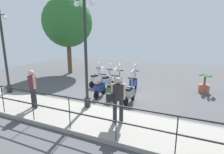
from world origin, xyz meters
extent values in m
plane|color=#4C4C4F|center=(0.00, 0.00, 0.00)|extent=(28.00, 28.00, 0.00)
cube|color=gray|center=(-3.20, 0.00, 0.07)|extent=(2.20, 20.00, 0.15)
cube|color=gray|center=(-2.15, 0.00, 0.07)|extent=(0.10, 20.00, 0.15)
cube|color=black|center=(-4.20, 0.00, 1.20)|extent=(0.04, 16.00, 0.04)
cube|color=black|center=(-4.20, 0.00, 0.73)|extent=(0.04, 16.00, 0.04)
cylinder|color=black|center=(-4.20, -3.20, 0.68)|extent=(0.03, 0.03, 1.05)
cylinder|color=black|center=(-4.20, -1.60, 0.68)|extent=(0.03, 0.03, 1.05)
cylinder|color=black|center=(-4.20, 0.00, 0.68)|extent=(0.03, 0.03, 1.05)
cylinder|color=black|center=(-4.20, 1.60, 0.68)|extent=(0.03, 0.03, 1.05)
cylinder|color=black|center=(-4.20, 3.20, 0.68)|extent=(0.03, 0.03, 1.05)
cylinder|color=#232D28|center=(-2.40, 0.47, 0.35)|extent=(0.26, 0.26, 0.40)
cylinder|color=#232D28|center=(-2.40, 0.47, 2.40)|extent=(0.12, 0.12, 4.51)
sphere|color=white|center=(-2.40, 0.12, 4.27)|extent=(0.20, 0.20, 0.20)
sphere|color=white|center=(-2.40, 0.82, 4.27)|extent=(0.20, 0.20, 0.20)
cylinder|color=#232D28|center=(-2.40, 5.37, 0.35)|extent=(0.26, 0.26, 0.40)
cylinder|color=#232D28|center=(-2.40, 5.37, 2.25)|extent=(0.12, 0.12, 4.19)
sphere|color=white|center=(-2.40, 5.02, 3.95)|extent=(0.20, 0.20, 0.20)
cylinder|color=#28282D|center=(-3.12, -1.34, 0.56)|extent=(0.14, 0.14, 0.82)
cylinder|color=#28282D|center=(-3.19, -1.13, 0.56)|extent=(0.14, 0.14, 0.82)
cylinder|color=#232328|center=(-3.16, -1.24, 1.25)|extent=(0.40, 0.40, 0.55)
sphere|color=tan|center=(-3.16, -1.24, 1.63)|extent=(0.22, 0.22, 0.22)
cylinder|color=tan|center=(-3.10, -1.43, 1.26)|extent=(0.09, 0.09, 0.52)
cylinder|color=tan|center=(-3.21, -1.04, 1.26)|extent=(0.09, 0.09, 0.52)
cube|color=black|center=(-3.28, -1.00, 1.07)|extent=(0.22, 0.31, 0.24)
cylinder|color=#28282D|center=(-3.36, 2.55, 0.56)|extent=(0.14, 0.14, 0.82)
cylinder|color=#28282D|center=(-3.43, 2.34, 0.56)|extent=(0.14, 0.14, 0.82)
cylinder|color=brown|center=(-3.40, 2.45, 1.25)|extent=(0.41, 0.41, 0.55)
sphere|color=tan|center=(-3.40, 2.45, 1.63)|extent=(0.22, 0.22, 0.22)
cylinder|color=tan|center=(-3.33, 2.64, 1.26)|extent=(0.09, 0.09, 0.52)
cylinder|color=tan|center=(-3.47, 2.26, 1.26)|extent=(0.09, 0.09, 0.52)
cylinder|color=brown|center=(3.79, 6.11, 1.37)|extent=(0.36, 0.36, 2.74)
sphere|color=#2D6B2D|center=(3.79, 6.11, 4.25)|extent=(4.05, 4.05, 4.05)
cylinder|color=#9E5B3D|center=(2.31, -4.18, 0.23)|extent=(0.56, 0.56, 0.45)
cylinder|color=brown|center=(2.31, -4.18, 0.70)|extent=(0.10, 0.10, 0.50)
ellipsoid|color=#235B28|center=(2.56, -4.18, 1.00)|extent=(0.56, 0.16, 0.10)
ellipsoid|color=#235B28|center=(2.06, -4.18, 1.00)|extent=(0.56, 0.16, 0.10)
ellipsoid|color=#235B28|center=(2.31, -3.93, 1.00)|extent=(0.56, 0.16, 0.10)
ellipsoid|color=#235B28|center=(2.31, -4.43, 1.00)|extent=(0.56, 0.16, 0.10)
ellipsoid|color=#235B28|center=(2.49, -4.00, 1.00)|extent=(0.56, 0.16, 0.10)
ellipsoid|color=#235B28|center=(2.13, -4.36, 1.00)|extent=(0.56, 0.16, 0.10)
cylinder|color=black|center=(-0.44, -0.91, 0.20)|extent=(0.40, 0.11, 0.40)
cylinder|color=black|center=(-1.27, -0.85, 0.20)|extent=(0.40, 0.11, 0.40)
cube|color=gray|center=(-0.94, -0.88, 0.48)|extent=(0.62, 0.32, 0.36)
cube|color=gray|center=(-0.65, -0.90, 0.50)|extent=(0.14, 0.31, 0.44)
cube|color=black|center=(-1.01, -0.87, 0.71)|extent=(0.42, 0.29, 0.10)
cylinder|color=gray|center=(-0.59, -0.90, 0.85)|extent=(0.19, 0.08, 0.55)
cube|color=black|center=(-0.59, -0.90, 1.13)|extent=(0.09, 0.44, 0.05)
cube|color=silver|center=(-0.53, -0.91, 1.33)|extent=(0.39, 0.06, 0.42)
cylinder|color=black|center=(-0.24, 0.06, 0.20)|extent=(0.40, 0.10, 0.40)
cylinder|color=black|center=(-1.07, 0.10, 0.20)|extent=(0.40, 0.10, 0.40)
cube|color=#2D6B38|center=(-0.74, 0.08, 0.48)|extent=(0.61, 0.31, 0.36)
cube|color=#2D6B38|center=(-0.45, 0.07, 0.50)|extent=(0.13, 0.31, 0.44)
cube|color=black|center=(-0.81, 0.09, 0.71)|extent=(0.41, 0.28, 0.10)
cylinder|color=gray|center=(-0.39, 0.07, 0.85)|extent=(0.19, 0.08, 0.55)
cube|color=black|center=(-0.39, 0.07, 1.13)|extent=(0.08, 0.44, 0.05)
cube|color=silver|center=(-0.33, 0.07, 1.33)|extent=(0.39, 0.05, 0.42)
cylinder|color=black|center=(-0.20, 0.82, 0.20)|extent=(0.40, 0.08, 0.40)
cylinder|color=black|center=(-1.03, 0.82, 0.20)|extent=(0.40, 0.08, 0.40)
cube|color=navy|center=(-0.70, 0.82, 0.48)|extent=(0.60, 0.28, 0.36)
cube|color=navy|center=(-0.41, 0.82, 0.50)|extent=(0.12, 0.30, 0.44)
cube|color=black|center=(-0.77, 0.82, 0.71)|extent=(0.40, 0.26, 0.10)
cylinder|color=gray|center=(-0.35, 0.82, 0.85)|extent=(0.18, 0.07, 0.55)
cube|color=black|center=(-0.35, 0.82, 1.13)|extent=(0.06, 0.44, 0.05)
cube|color=silver|center=(-0.29, 0.82, 1.33)|extent=(0.39, 0.03, 0.42)
cylinder|color=black|center=(1.48, -0.48, 0.20)|extent=(0.40, 0.08, 0.40)
cylinder|color=black|center=(0.65, -0.47, 0.20)|extent=(0.40, 0.08, 0.40)
cube|color=navy|center=(0.98, -0.47, 0.48)|extent=(0.60, 0.28, 0.36)
cube|color=navy|center=(1.27, -0.48, 0.50)|extent=(0.12, 0.30, 0.44)
cube|color=black|center=(0.91, -0.47, 0.71)|extent=(0.40, 0.26, 0.10)
cylinder|color=gray|center=(1.33, -0.48, 0.85)|extent=(0.18, 0.07, 0.55)
cube|color=black|center=(1.33, -0.48, 1.13)|extent=(0.06, 0.44, 0.05)
cube|color=silver|center=(1.39, -0.48, 1.33)|extent=(0.39, 0.03, 0.42)
cylinder|color=black|center=(1.20, 0.43, 0.20)|extent=(0.41, 0.18, 0.40)
cylinder|color=black|center=(0.40, 0.23, 0.20)|extent=(0.41, 0.18, 0.40)
cube|color=navy|center=(0.72, 0.31, 0.48)|extent=(0.65, 0.42, 0.36)
cube|color=navy|center=(1.00, 0.38, 0.50)|extent=(0.19, 0.32, 0.44)
cube|color=black|center=(0.65, 0.29, 0.71)|extent=(0.45, 0.35, 0.10)
cylinder|color=gray|center=(1.05, 0.39, 0.85)|extent=(0.19, 0.11, 0.55)
cube|color=black|center=(1.05, 0.39, 1.13)|extent=(0.17, 0.44, 0.05)
cube|color=silver|center=(1.11, 0.41, 1.33)|extent=(0.38, 0.12, 0.42)
cylinder|color=black|center=(1.26, 1.02, 0.20)|extent=(0.41, 0.18, 0.40)
cylinder|color=black|center=(0.46, 1.23, 0.20)|extent=(0.41, 0.18, 0.40)
cube|color=#B7BCC6|center=(0.78, 1.14, 0.48)|extent=(0.65, 0.42, 0.36)
cube|color=#B7BCC6|center=(1.06, 1.07, 0.50)|extent=(0.19, 0.32, 0.44)
cube|color=black|center=(0.71, 1.16, 0.71)|extent=(0.45, 0.35, 0.10)
cylinder|color=gray|center=(1.12, 1.05, 0.85)|extent=(0.19, 0.11, 0.55)
cube|color=black|center=(1.12, 1.05, 1.13)|extent=(0.17, 0.44, 0.05)
cube|color=silver|center=(1.17, 1.04, 1.33)|extent=(0.38, 0.13, 0.42)
cylinder|color=black|center=(1.40, 1.86, 0.20)|extent=(0.41, 0.17, 0.40)
cylinder|color=black|center=(0.59, 2.04, 0.20)|extent=(0.41, 0.17, 0.40)
cube|color=beige|center=(0.92, 1.97, 0.48)|extent=(0.65, 0.41, 0.36)
cube|color=beige|center=(1.20, 1.90, 0.50)|extent=(0.19, 0.32, 0.44)
cube|color=black|center=(0.85, 1.99, 0.71)|extent=(0.45, 0.34, 0.10)
cylinder|color=gray|center=(1.26, 1.89, 0.85)|extent=(0.19, 0.11, 0.55)
cube|color=black|center=(1.26, 1.89, 1.13)|extent=(0.16, 0.44, 0.05)
cube|color=silver|center=(1.31, 1.88, 1.33)|extent=(0.38, 0.12, 0.42)
camera|label=1|loc=(-8.33, -3.33, 3.02)|focal=28.00mm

